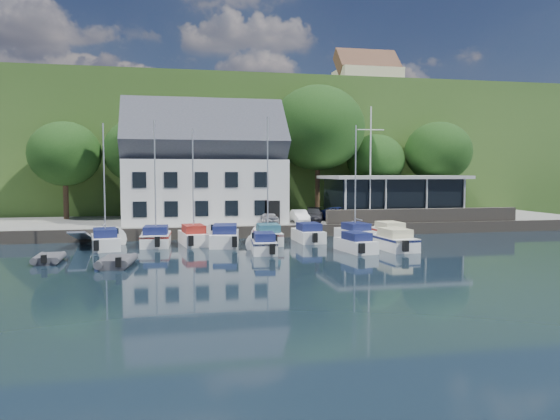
{
  "coord_description": "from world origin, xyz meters",
  "views": [
    {
      "loc": [
        -10.45,
        -33.18,
        5.45
      ],
      "look_at": [
        -1.57,
        9.0,
        2.44
      ],
      "focal_mm": 35.0,
      "sensor_mm": 36.0,
      "label": 1
    }
  ],
  "objects_px": {
    "boat_r1_2": "(193,183)",
    "boat_r2_4": "(393,239)",
    "car_blue": "(341,214)",
    "boat_r1_1": "(155,184)",
    "boat_r1_6": "(355,186)",
    "boat_r2_2": "(264,243)",
    "car_white": "(300,216)",
    "club_pavilion": "(392,197)",
    "boat_r2_3": "(356,242)",
    "boat_r1_7": "(389,231)",
    "dinghy_1": "(117,260)",
    "boat_r1_5": "(308,232)",
    "boat_r1_0": "(104,186)",
    "flagpole": "(370,164)",
    "car_silver": "(267,216)",
    "harbor_building": "(204,173)",
    "boat_r1_4": "(268,183)",
    "car_dgrey": "(313,215)",
    "dinghy_0": "(49,257)",
    "boat_r1_3": "(225,235)"
  },
  "relations": [
    {
      "from": "boat_r1_2",
      "to": "boat_r2_4",
      "type": "height_order",
      "value": "boat_r1_2"
    },
    {
      "from": "car_blue",
      "to": "boat_r1_1",
      "type": "xyz_separation_m",
      "value": [
        -16.25,
        -5.85,
        2.86
      ]
    },
    {
      "from": "boat_r1_6",
      "to": "boat_r2_2",
      "type": "bearing_deg",
      "value": -155.0
    },
    {
      "from": "car_white",
      "to": "boat_r1_1",
      "type": "bearing_deg",
      "value": -155.15
    },
    {
      "from": "club_pavilion",
      "to": "boat_r2_3",
      "type": "height_order",
      "value": "club_pavilion"
    },
    {
      "from": "boat_r1_7",
      "to": "dinghy_1",
      "type": "bearing_deg",
      "value": -160.59
    },
    {
      "from": "club_pavilion",
      "to": "boat_r1_5",
      "type": "bearing_deg",
      "value": -142.52
    },
    {
      "from": "car_blue",
      "to": "boat_r2_2",
      "type": "relative_size",
      "value": 0.78
    },
    {
      "from": "car_white",
      "to": "boat_r1_5",
      "type": "xyz_separation_m",
      "value": [
        -0.64,
        -5.37,
        -0.82
      ]
    },
    {
      "from": "boat_r2_3",
      "to": "boat_r1_5",
      "type": "bearing_deg",
      "value": 98.61
    },
    {
      "from": "club_pavilion",
      "to": "boat_r1_0",
      "type": "distance_m",
      "value": 27.2
    },
    {
      "from": "flagpole",
      "to": "dinghy_1",
      "type": "distance_m",
      "value": 25.41
    },
    {
      "from": "boat_r1_1",
      "to": "boat_r1_6",
      "type": "xyz_separation_m",
      "value": [
        15.5,
        0.05,
        -0.23
      ]
    },
    {
      "from": "boat_r1_2",
      "to": "boat_r2_4",
      "type": "xyz_separation_m",
      "value": [
        13.6,
        -5.57,
        -3.87
      ]
    },
    {
      "from": "car_silver",
      "to": "boat_r2_3",
      "type": "height_order",
      "value": "car_silver"
    },
    {
      "from": "boat_r1_7",
      "to": "boat_r2_4",
      "type": "height_order",
      "value": "boat_r2_4"
    },
    {
      "from": "boat_r1_7",
      "to": "boat_r1_1",
      "type": "bearing_deg",
      "value": 176.19
    },
    {
      "from": "car_silver",
      "to": "boat_r1_7",
      "type": "relative_size",
      "value": 0.59
    },
    {
      "from": "boat_r2_2",
      "to": "harbor_building",
      "type": "bearing_deg",
      "value": 108.15
    },
    {
      "from": "boat_r2_2",
      "to": "dinghy_1",
      "type": "height_order",
      "value": "boat_r2_2"
    },
    {
      "from": "car_silver",
      "to": "dinghy_1",
      "type": "distance_m",
      "value": 17.9
    },
    {
      "from": "car_blue",
      "to": "boat_r2_4",
      "type": "xyz_separation_m",
      "value": [
        0.11,
        -11.32,
        -0.93
      ]
    },
    {
      "from": "club_pavilion",
      "to": "boat_r1_4",
      "type": "distance_m",
      "value": 16.42
    },
    {
      "from": "boat_r2_2",
      "to": "boat_r2_3",
      "type": "relative_size",
      "value": 0.99
    },
    {
      "from": "harbor_building",
      "to": "car_silver",
      "type": "relative_size",
      "value": 3.96
    },
    {
      "from": "boat_r1_1",
      "to": "boat_r1_4",
      "type": "distance_m",
      "value": 8.32
    },
    {
      "from": "club_pavilion",
      "to": "boat_r1_0",
      "type": "height_order",
      "value": "boat_r1_0"
    },
    {
      "from": "flagpole",
      "to": "boat_r2_2",
      "type": "height_order",
      "value": "flagpole"
    },
    {
      "from": "boat_r2_3",
      "to": "boat_r1_2",
      "type": "bearing_deg",
      "value": 142.59
    },
    {
      "from": "boat_r1_5",
      "to": "dinghy_1",
      "type": "height_order",
      "value": "boat_r1_5"
    },
    {
      "from": "harbor_building",
      "to": "car_white",
      "type": "relative_size",
      "value": 4.25
    },
    {
      "from": "car_dgrey",
      "to": "boat_r1_6",
      "type": "xyz_separation_m",
      "value": [
        1.78,
        -6.05,
        2.72
      ]
    },
    {
      "from": "car_white",
      "to": "boat_r1_7",
      "type": "bearing_deg",
      "value": -43.58
    },
    {
      "from": "dinghy_0",
      "to": "boat_r2_3",
      "type": "bearing_deg",
      "value": 1.21
    },
    {
      "from": "flagpole",
      "to": "boat_r1_7",
      "type": "relative_size",
      "value": 1.66
    },
    {
      "from": "car_white",
      "to": "car_dgrey",
      "type": "relative_size",
      "value": 0.81
    },
    {
      "from": "boat_r1_1",
      "to": "dinghy_1",
      "type": "relative_size",
      "value": 2.85
    },
    {
      "from": "boat_r2_2",
      "to": "dinghy_1",
      "type": "bearing_deg",
      "value": -153.58
    },
    {
      "from": "car_dgrey",
      "to": "boat_r1_0",
      "type": "xyz_separation_m",
      "value": [
        -17.22,
        -6.82,
        2.82
      ]
    },
    {
      "from": "boat_r2_2",
      "to": "boat_r1_1",
      "type": "bearing_deg",
      "value": 150.48
    },
    {
      "from": "harbor_building",
      "to": "boat_r1_6",
      "type": "distance_m",
      "value": 14.24
    },
    {
      "from": "boat_r1_1",
      "to": "dinghy_1",
      "type": "distance_m",
      "value": 9.75
    },
    {
      "from": "car_silver",
      "to": "boat_r1_2",
      "type": "distance_m",
      "value": 8.84
    },
    {
      "from": "dinghy_0",
      "to": "boat_r1_1",
      "type": "bearing_deg",
      "value": 45.32
    },
    {
      "from": "car_silver",
      "to": "boat_r2_2",
      "type": "height_order",
      "value": "car_silver"
    },
    {
      "from": "car_dgrey",
      "to": "car_blue",
      "type": "xyz_separation_m",
      "value": [
        2.54,
        -0.25,
        0.08
      ]
    },
    {
      "from": "boat_r1_3",
      "to": "boat_r2_4",
      "type": "xyz_separation_m",
      "value": [
        11.35,
        -4.81,
        -0.02
      ]
    },
    {
      "from": "harbor_building",
      "to": "boat_r2_3",
      "type": "bearing_deg",
      "value": -57.41
    },
    {
      "from": "car_dgrey",
      "to": "dinghy_1",
      "type": "distance_m",
      "value": 21.58
    },
    {
      "from": "boat_r1_7",
      "to": "boat_r2_4",
      "type": "xyz_separation_m",
      "value": [
        -1.81,
        -5.09,
        0.02
      ]
    }
  ]
}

